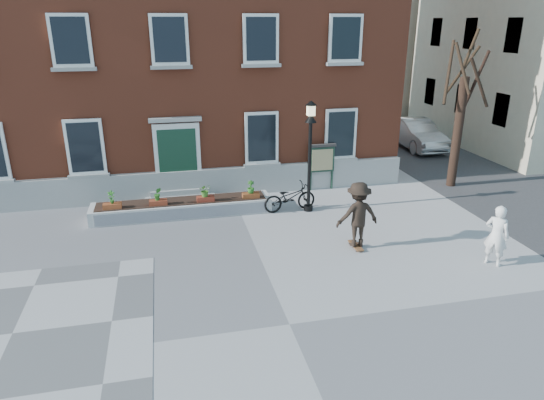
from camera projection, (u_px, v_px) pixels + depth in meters
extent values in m
plane|color=#939396|center=(290.00, 324.00, 10.90)|extent=(100.00, 100.00, 0.00)
cube|color=#57575A|center=(12.00, 334.00, 10.58)|extent=(6.00, 6.00, 0.01)
imported|color=black|center=(290.00, 197.00, 17.25)|extent=(2.00, 0.91, 1.01)
imported|color=silver|center=(415.00, 134.00, 25.75)|extent=(1.67, 4.64, 1.52)
imported|color=white|center=(497.00, 235.00, 13.30)|extent=(0.73, 0.76, 1.75)
cube|color=brown|center=(166.00, 31.00, 21.20)|extent=(18.00, 10.00, 12.00)
cube|color=#A2A29D|center=(180.00, 185.00, 18.42)|extent=(18.00, 0.24, 1.10)
cube|color=gray|center=(181.00, 197.00, 18.46)|extent=(2.60, 0.80, 0.20)
cube|color=#A3A39E|center=(180.00, 191.00, 18.52)|extent=(2.20, 0.50, 0.20)
cube|color=white|center=(178.00, 157.00, 18.07)|extent=(1.70, 0.12, 2.50)
cube|color=#133523|center=(178.00, 160.00, 18.06)|extent=(1.40, 0.06, 2.30)
cube|color=#A3A29D|center=(175.00, 120.00, 17.55)|extent=(1.90, 0.25, 0.15)
cube|color=white|center=(85.00, 147.00, 17.20)|extent=(1.30, 0.10, 2.00)
cube|color=black|center=(85.00, 147.00, 17.15)|extent=(1.08, 0.04, 1.78)
cube|color=#989893|center=(89.00, 176.00, 17.51)|extent=(1.44, 0.20, 0.12)
cube|color=silver|center=(71.00, 41.00, 15.94)|extent=(1.30, 0.10, 1.70)
cube|color=black|center=(70.00, 41.00, 15.90)|extent=(1.08, 0.04, 1.48)
cube|color=gray|center=(74.00, 69.00, 16.21)|extent=(1.44, 0.20, 0.12)
cube|color=white|center=(170.00, 40.00, 16.61)|extent=(1.30, 0.10, 1.70)
cube|color=black|center=(170.00, 40.00, 16.56)|extent=(1.08, 0.04, 1.48)
cube|color=gray|center=(171.00, 67.00, 16.87)|extent=(1.44, 0.20, 0.12)
cube|color=white|center=(262.00, 138.00, 18.52)|extent=(1.30, 0.10, 2.00)
cube|color=black|center=(262.00, 138.00, 18.48)|extent=(1.08, 0.04, 1.78)
cube|color=#9F9E9A|center=(262.00, 165.00, 18.84)|extent=(1.44, 0.20, 0.12)
cube|color=white|center=(261.00, 39.00, 17.27)|extent=(1.30, 0.10, 1.70)
cube|color=black|center=(261.00, 39.00, 17.22)|extent=(1.08, 0.04, 1.48)
cube|color=#9B9B96|center=(261.00, 65.00, 17.53)|extent=(1.44, 0.20, 0.12)
cube|color=silver|center=(341.00, 134.00, 19.18)|extent=(1.30, 0.10, 2.00)
cube|color=black|center=(341.00, 134.00, 19.14)|extent=(1.08, 0.04, 1.78)
cube|color=#9D9D98|center=(340.00, 160.00, 19.50)|extent=(1.44, 0.20, 0.12)
cube|color=white|center=(345.00, 38.00, 17.93)|extent=(1.30, 0.10, 1.70)
cube|color=black|center=(346.00, 38.00, 17.88)|extent=(1.08, 0.04, 1.48)
cube|color=#A8A8A2|center=(345.00, 64.00, 18.19)|extent=(1.44, 0.20, 0.12)
cube|color=silver|center=(182.00, 208.00, 16.99)|extent=(6.20, 1.10, 0.50)
cube|color=#B8B8B8|center=(183.00, 214.00, 16.47)|extent=(5.80, 0.02, 0.40)
cube|color=black|center=(182.00, 201.00, 16.90)|extent=(5.80, 0.90, 0.06)
cube|color=brown|center=(112.00, 206.00, 16.16)|extent=(0.60, 0.25, 0.20)
imported|color=#27681F|center=(111.00, 197.00, 16.05)|extent=(0.24, 0.24, 0.45)
cube|color=maroon|center=(158.00, 203.00, 16.47)|extent=(0.60, 0.25, 0.20)
imported|color=#29681F|center=(158.00, 194.00, 16.36)|extent=(0.25, 0.25, 0.45)
cube|color=maroon|center=(206.00, 199.00, 16.80)|extent=(0.60, 0.25, 0.20)
imported|color=#366B20|center=(205.00, 190.00, 16.69)|extent=(0.40, 0.40, 0.45)
cube|color=brown|center=(251.00, 196.00, 17.13)|extent=(0.60, 0.25, 0.20)
imported|color=#255D1C|center=(251.00, 187.00, 17.02)|extent=(0.25, 0.25, 0.45)
cylinder|color=black|center=(457.00, 133.00, 19.31)|extent=(0.36, 0.36, 4.40)
cylinder|color=black|center=(476.00, 79.00, 18.69)|extent=(0.12, 1.12, 2.23)
cylinder|color=#2E2114|center=(462.00, 71.00, 19.01)|extent=(1.18, 0.49, 1.97)
cylinder|color=black|center=(449.00, 72.00, 18.72)|extent=(0.88, 1.14, 2.35)
cylinder|color=black|center=(463.00, 69.00, 18.17)|extent=(0.60, 0.77, 1.90)
cylinder|color=black|center=(479.00, 83.00, 18.07)|extent=(1.39, 0.55, 1.95)
cylinder|color=#312316|center=(470.00, 50.00, 18.36)|extent=(0.43, 0.48, 1.58)
cube|color=#3C3C3F|center=(404.00, 131.00, 29.84)|extent=(8.00, 36.00, 0.01)
cube|color=beige|center=(435.00, 19.00, 36.13)|extent=(10.00, 11.00, 13.00)
cube|color=black|center=(502.00, 110.00, 22.60)|extent=(0.08, 1.00, 1.50)
cube|color=black|center=(462.00, 100.00, 25.53)|extent=(0.08, 1.00, 1.50)
cube|color=black|center=(430.00, 91.00, 28.45)|extent=(0.08, 1.00, 1.50)
cube|color=black|center=(514.00, 35.00, 21.45)|extent=(0.08, 1.00, 1.50)
cube|color=black|center=(471.00, 34.00, 24.38)|extent=(0.08, 1.00, 1.50)
cube|color=black|center=(437.00, 32.00, 27.30)|extent=(0.08, 1.00, 1.50)
cylinder|color=black|center=(308.00, 208.00, 17.40)|extent=(0.32, 0.32, 0.20)
cylinder|color=black|center=(309.00, 168.00, 16.88)|extent=(0.12, 0.12, 3.20)
cone|color=black|center=(311.00, 118.00, 16.27)|extent=(0.40, 0.40, 0.30)
cube|color=beige|center=(311.00, 110.00, 16.18)|extent=(0.24, 0.24, 0.34)
cone|color=black|center=(311.00, 103.00, 16.09)|extent=(0.40, 0.40, 0.16)
cylinder|color=#193323|center=(311.00, 169.00, 19.21)|extent=(0.08, 0.08, 1.80)
cylinder|color=#1B3626|center=(332.00, 167.00, 19.39)|extent=(0.08, 0.08, 1.80)
cube|color=#183023|center=(322.00, 160.00, 19.18)|extent=(1.00, 0.10, 1.00)
cube|color=#C6C080|center=(322.00, 160.00, 19.12)|extent=(0.85, 0.02, 0.85)
cube|color=#3B3533|center=(323.00, 145.00, 18.98)|extent=(1.10, 0.16, 0.10)
cube|color=brown|center=(356.00, 245.00, 14.59)|extent=(0.22, 0.78, 0.03)
cylinder|color=black|center=(356.00, 251.00, 14.32)|extent=(0.03, 0.05, 0.05)
cylinder|color=black|center=(362.00, 250.00, 14.36)|extent=(0.03, 0.05, 0.05)
cylinder|color=black|center=(349.00, 243.00, 14.83)|extent=(0.03, 0.05, 0.05)
cylinder|color=black|center=(355.00, 242.00, 14.87)|extent=(0.03, 0.05, 0.05)
imported|color=black|center=(358.00, 215.00, 14.23)|extent=(1.30, 0.77, 1.98)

